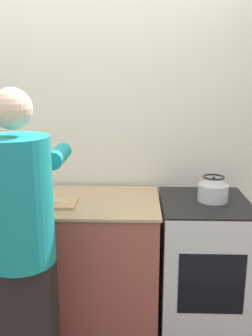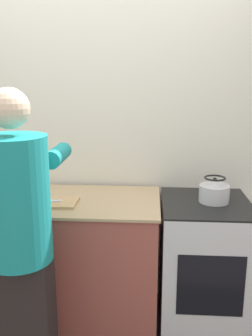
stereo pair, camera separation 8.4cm
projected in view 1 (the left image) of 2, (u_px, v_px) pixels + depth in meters
The scene contains 7 objects.
wall_back at pixel (94, 135), 2.81m from camera, with size 8.00×0.05×2.60m.
counter at pixel (47, 262), 2.64m from camera, with size 1.56×0.69×0.92m.
oven at pixel (202, 264), 2.60m from camera, with size 0.58×0.65×0.93m.
person at pixel (22, 239), 1.95m from camera, with size 0.40×0.63×1.69m.
cutting_board at pixel (52, 203), 2.43m from camera, with size 0.32×0.21×0.02m.
knife at pixel (43, 203), 2.40m from camera, with size 0.22×0.10×0.01m.
kettle at pixel (213, 190), 2.48m from camera, with size 0.20×0.20×0.17m.
Camera 1 is at (0.33, -2.05, 1.74)m, focal length 40.00 mm.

